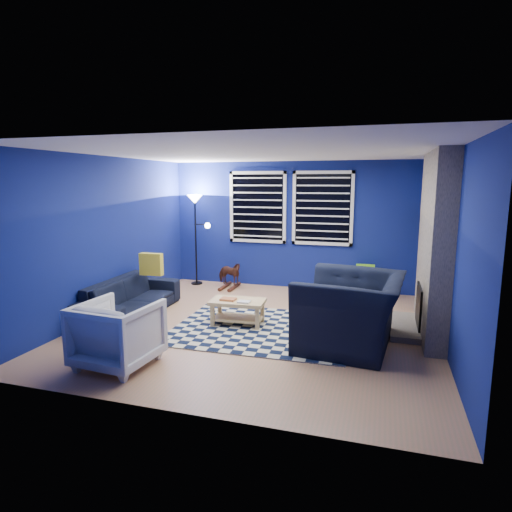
{
  "coord_description": "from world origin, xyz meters",
  "views": [
    {
      "loc": [
        1.69,
        -5.78,
        2.1
      ],
      "look_at": [
        -0.13,
        0.3,
        1.0
      ],
      "focal_mm": 30.0,
      "sensor_mm": 36.0,
      "label": 1
    }
  ],
  "objects_px": {
    "sofa": "(131,298)",
    "floor_lamp": "(196,211)",
    "armchair_big": "(351,311)",
    "cabinet": "(365,282)",
    "rocking_horse": "(229,273)",
    "tv": "(430,224)",
    "armchair_bent": "(118,334)",
    "coffee_table": "(238,307)"
  },
  "relations": [
    {
      "from": "coffee_table",
      "to": "rocking_horse",
      "type": "bearing_deg",
      "value": 113.34
    },
    {
      "from": "armchair_big",
      "to": "tv",
      "type": "bearing_deg",
      "value": 160.41
    },
    {
      "from": "armchair_bent",
      "to": "sofa",
      "type": "bearing_deg",
      "value": -56.97
    },
    {
      "from": "tv",
      "to": "sofa",
      "type": "xyz_separation_m",
      "value": [
        -4.55,
        -2.06,
        -1.11
      ]
    },
    {
      "from": "cabinet",
      "to": "armchair_big",
      "type": "bearing_deg",
      "value": -88.56
    },
    {
      "from": "tv",
      "to": "armchair_big",
      "type": "xyz_separation_m",
      "value": [
        -1.11,
        -2.36,
        -0.94
      ]
    },
    {
      "from": "armchair_big",
      "to": "rocking_horse",
      "type": "height_order",
      "value": "armchair_big"
    },
    {
      "from": "tv",
      "to": "sofa",
      "type": "height_order",
      "value": "tv"
    },
    {
      "from": "tv",
      "to": "coffee_table",
      "type": "xyz_separation_m",
      "value": [
        -2.77,
        -2.02,
        -1.12
      ]
    },
    {
      "from": "tv",
      "to": "floor_lamp",
      "type": "relative_size",
      "value": 0.54
    },
    {
      "from": "armchair_bent",
      "to": "cabinet",
      "type": "height_order",
      "value": "armchair_bent"
    },
    {
      "from": "sofa",
      "to": "rocking_horse",
      "type": "height_order",
      "value": "sofa"
    },
    {
      "from": "armchair_bent",
      "to": "floor_lamp",
      "type": "bearing_deg",
      "value": -74.19
    },
    {
      "from": "tv",
      "to": "armchair_big",
      "type": "height_order",
      "value": "tv"
    },
    {
      "from": "armchair_big",
      "to": "coffee_table",
      "type": "xyz_separation_m",
      "value": [
        -1.66,
        0.35,
        -0.19
      ]
    },
    {
      "from": "armchair_big",
      "to": "floor_lamp",
      "type": "bearing_deg",
      "value": -122.11
    },
    {
      "from": "armchair_bent",
      "to": "coffee_table",
      "type": "height_order",
      "value": "armchair_bent"
    },
    {
      "from": "floor_lamp",
      "to": "armchair_bent",
      "type": "bearing_deg",
      "value": -78.49
    },
    {
      "from": "armchair_big",
      "to": "cabinet",
      "type": "bearing_deg",
      "value": -175.9
    },
    {
      "from": "cabinet",
      "to": "coffee_table",
      "type": "bearing_deg",
      "value": -124.38
    },
    {
      "from": "armchair_big",
      "to": "sofa",
      "type": "bearing_deg",
      "value": -89.56
    },
    {
      "from": "armchair_big",
      "to": "cabinet",
      "type": "relative_size",
      "value": 2.37
    },
    {
      "from": "tv",
      "to": "armchair_bent",
      "type": "distance_m",
      "value": 5.31
    },
    {
      "from": "floor_lamp",
      "to": "tv",
      "type": "bearing_deg",
      "value": -2.45
    },
    {
      "from": "sofa",
      "to": "floor_lamp",
      "type": "xyz_separation_m",
      "value": [
        0.13,
        2.25,
        1.22
      ]
    },
    {
      "from": "armchair_big",
      "to": "coffee_table",
      "type": "relative_size",
      "value": 1.73
    },
    {
      "from": "armchair_big",
      "to": "rocking_horse",
      "type": "relative_size",
      "value": 2.57
    },
    {
      "from": "sofa",
      "to": "armchair_big",
      "type": "distance_m",
      "value": 3.46
    },
    {
      "from": "armchair_bent",
      "to": "rocking_horse",
      "type": "bearing_deg",
      "value": -85.09
    },
    {
      "from": "rocking_horse",
      "to": "coffee_table",
      "type": "xyz_separation_m",
      "value": [
        0.89,
        -2.06,
        -0.03
      ]
    },
    {
      "from": "cabinet",
      "to": "tv",
      "type": "bearing_deg",
      "value": -10.61
    },
    {
      "from": "armchair_big",
      "to": "cabinet",
      "type": "xyz_separation_m",
      "value": [
        0.07,
        2.61,
        -0.21
      ]
    },
    {
      "from": "armchair_big",
      "to": "cabinet",
      "type": "height_order",
      "value": "armchair_big"
    },
    {
      "from": "armchair_bent",
      "to": "rocking_horse",
      "type": "xyz_separation_m",
      "value": [
        -0.04,
        3.8,
        -0.08
      ]
    },
    {
      "from": "rocking_horse",
      "to": "sofa",
      "type": "bearing_deg",
      "value": 169.08
    },
    {
      "from": "tv",
      "to": "rocking_horse",
      "type": "distance_m",
      "value": 3.82
    },
    {
      "from": "tv",
      "to": "cabinet",
      "type": "xyz_separation_m",
      "value": [
        -1.04,
        0.25,
        -1.15
      ]
    },
    {
      "from": "rocking_horse",
      "to": "cabinet",
      "type": "bearing_deg",
      "value": -73.39
    },
    {
      "from": "sofa",
      "to": "armchair_big",
      "type": "bearing_deg",
      "value": -96.55
    },
    {
      "from": "tv",
      "to": "rocking_horse",
      "type": "relative_size",
      "value": 1.8
    },
    {
      "from": "tv",
      "to": "cabinet",
      "type": "distance_m",
      "value": 1.57
    },
    {
      "from": "cabinet",
      "to": "floor_lamp",
      "type": "height_order",
      "value": "floor_lamp"
    }
  ]
}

